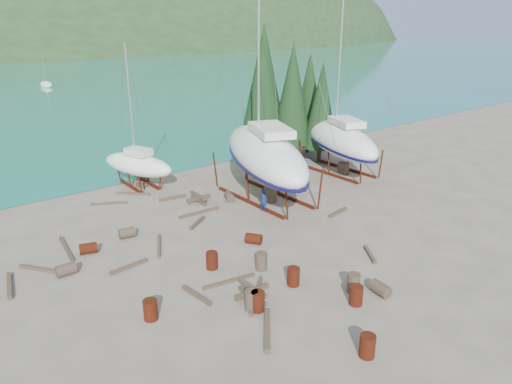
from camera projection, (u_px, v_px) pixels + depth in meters
ground at (270, 248)px, 24.55m from camera, size 600.00×600.00×0.00m
far_house_right at (20, 48)px, 180.90m from camera, size 6.60×5.60×5.60m
cypress_near_right at (292, 94)px, 38.68m from camera, size 3.60×3.60×10.00m
cypress_mid_right at (321, 106)px, 38.39m from camera, size 3.06×3.06×8.50m
cypress_back_left at (264, 83)px, 38.98m from camera, size 4.14×4.14×11.50m
cypress_far_right at (309, 96)px, 41.37m from camera, size 3.24×3.24×9.00m
moored_boat_mid at (46, 85)px, 89.14m from camera, size 2.00×5.00×6.05m
large_sailboat_near at (265, 153)px, 30.35m from camera, size 8.31×13.29×20.19m
large_sailboat_far at (340, 139)px, 36.20m from camera, size 6.91×11.07×16.91m
small_sailboat_shore at (138, 164)px, 33.47m from camera, size 4.07×6.66×10.18m
worker at (264, 200)px, 29.09m from camera, size 0.47×0.63×1.56m
drum_1 at (380, 289)px, 20.20m from camera, size 0.67×0.94×0.58m
drum_2 at (88, 248)px, 23.86m from camera, size 1.01×0.81×0.58m
drum_3 at (367, 346)px, 16.37m from camera, size 0.58×0.58×0.88m
drum_5 at (261, 261)px, 22.26m from camera, size 0.58×0.58×0.88m
drum_6 at (254, 239)px, 24.94m from camera, size 0.97×1.05×0.58m
drum_7 at (356, 295)px, 19.45m from camera, size 0.58×0.58×0.88m
drum_8 at (150, 310)px, 18.45m from camera, size 0.58×0.58×0.88m
drum_9 at (127, 233)px, 25.66m from camera, size 0.97×0.73×0.58m
drum_10 at (293, 276)px, 20.90m from camera, size 0.58×0.58×0.88m
drum_11 at (229, 197)px, 31.08m from camera, size 0.86×1.03×0.58m
drum_13 at (258, 301)px, 19.02m from camera, size 0.58×0.58×0.88m
drum_14 at (212, 260)px, 22.33m from camera, size 0.58×0.58×0.88m
drum_15 at (66, 270)px, 21.78m from camera, size 0.88×0.58×0.58m
drum_16 at (251, 300)px, 19.10m from camera, size 0.58×0.58×0.88m
drum_17 at (353, 283)px, 20.39m from camera, size 0.58×0.58×0.88m
timber_0 at (109, 203)px, 30.49m from camera, size 2.18×1.22×0.14m
timber_1 at (338, 212)px, 28.98m from camera, size 1.89×0.48×0.19m
timber_2 at (9, 286)px, 20.82m from camera, size 0.61×2.36×0.19m
timber_3 at (229, 281)px, 21.21m from camera, size 2.62×0.62×0.15m
timber_4 at (129, 267)px, 22.48m from camera, size 2.02×0.37×0.17m
timber_5 at (256, 295)px, 20.10m from camera, size 2.33×2.19×0.16m
timber_6 at (173, 198)px, 31.37m from camera, size 1.89×0.43×0.19m
timber_7 at (370, 255)px, 23.65m from camera, size 1.19×1.57×0.17m
timber_8 at (197, 223)px, 27.42m from camera, size 1.64×1.16×0.19m
timber_9 at (133, 193)px, 32.28m from camera, size 1.82×1.83×0.15m
timber_10 at (199, 213)px, 28.98m from camera, size 2.85×0.29×0.16m
timber_11 at (159, 246)px, 24.62m from camera, size 1.37×2.45×0.15m
timber_12 at (197, 295)px, 20.09m from camera, size 0.39×1.98×0.17m
timber_15 at (66, 249)px, 24.30m from camera, size 0.49×3.23×0.15m
timber_16 at (267, 330)px, 17.73m from camera, size 1.78×2.07×0.23m
timber_17 at (38, 269)px, 22.27m from camera, size 1.37×1.80×0.16m
timber_pile_fore at (252, 292)px, 19.94m from camera, size 1.80×1.80×0.60m
timber_pile_aft at (198, 198)px, 30.75m from camera, size 1.80×1.80×0.60m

